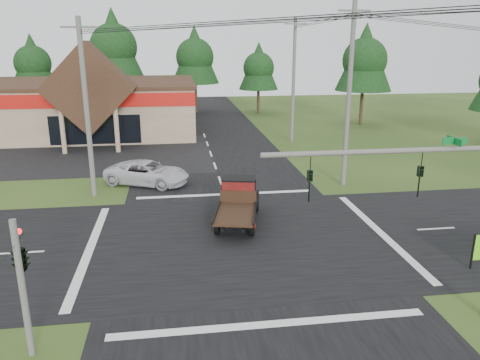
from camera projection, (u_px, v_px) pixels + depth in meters
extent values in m
plane|color=#294318|center=(241.00, 240.00, 22.36)|extent=(120.00, 120.00, 0.00)
cube|color=black|center=(241.00, 240.00, 22.36)|extent=(12.00, 120.00, 0.02)
cube|color=black|center=(241.00, 240.00, 22.36)|extent=(120.00, 12.00, 0.02)
cube|color=black|center=(40.00, 156.00, 38.51)|extent=(28.00, 14.00, 0.02)
cube|color=gray|center=(46.00, 108.00, 47.97)|extent=(30.00, 15.00, 5.00)
cube|color=#372016|center=(43.00, 83.00, 47.24)|extent=(30.40, 15.40, 0.30)
cube|color=#A2110C|center=(21.00, 102.00, 40.35)|extent=(30.00, 0.12, 1.20)
cube|color=#372016|center=(90.00, 88.00, 39.91)|extent=(7.78, 4.00, 7.78)
cylinder|color=gray|center=(63.00, 130.00, 38.95)|extent=(0.40, 0.40, 4.00)
cylinder|color=gray|center=(117.00, 129.00, 39.53)|extent=(0.40, 0.40, 4.00)
cube|color=black|center=(95.00, 130.00, 41.93)|extent=(8.00, 0.08, 2.60)
cylinder|color=#595651|center=(392.00, 151.00, 14.00)|extent=(8.00, 0.16, 0.16)
imported|color=black|center=(419.00, 182.00, 14.42)|extent=(0.16, 0.20, 1.00)
imported|color=black|center=(310.00, 186.00, 13.95)|extent=(0.16, 0.20, 1.00)
cube|color=#0C6626|center=(455.00, 141.00, 14.19)|extent=(0.80, 0.04, 0.22)
cylinder|color=#595651|center=(23.00, 290.00, 13.61)|extent=(0.20, 0.20, 4.40)
imported|color=black|center=(18.00, 240.00, 13.37)|extent=(0.53, 2.48, 1.00)
sphere|color=#FF0C0C|center=(18.00, 231.00, 13.46)|extent=(0.18, 0.18, 0.18)
cylinder|color=#595651|center=(87.00, 110.00, 27.38)|extent=(0.30, 0.30, 10.50)
cube|color=#595651|center=(79.00, 27.00, 26.05)|extent=(2.00, 0.12, 0.12)
cylinder|color=#595651|center=(349.00, 97.00, 29.38)|extent=(0.30, 0.30, 11.50)
cube|color=#595651|center=(355.00, 11.00, 27.90)|extent=(2.00, 0.12, 0.12)
cylinder|color=#595651|center=(293.00, 81.00, 42.70)|extent=(0.30, 0.30, 11.20)
cube|color=#595651|center=(295.00, 24.00, 41.27)|extent=(2.00, 0.12, 0.12)
cylinder|color=#332316|center=(37.00, 102.00, 59.04)|extent=(0.36, 0.36, 3.50)
cone|color=black|center=(32.00, 61.00, 57.59)|extent=(5.60, 5.60, 6.60)
sphere|color=black|center=(33.00, 63.00, 57.68)|extent=(4.40, 4.40, 4.40)
cylinder|color=#332316|center=(117.00, 97.00, 59.28)|extent=(0.36, 0.36, 4.55)
cone|color=black|center=(113.00, 44.00, 57.40)|extent=(7.28, 7.28, 8.58)
sphere|color=black|center=(114.00, 47.00, 57.51)|extent=(5.72, 5.72, 5.72)
cylinder|color=#332316|center=(196.00, 98.00, 61.66)|extent=(0.36, 0.36, 3.85)
cone|color=black|center=(195.00, 54.00, 60.07)|extent=(6.16, 6.16, 7.26)
sphere|color=black|center=(195.00, 57.00, 60.17)|extent=(4.84, 4.84, 4.84)
cylinder|color=#332316|center=(258.00, 101.00, 60.93)|extent=(0.36, 0.36, 3.15)
cone|color=black|center=(259.00, 66.00, 59.63)|extent=(5.04, 5.04, 5.94)
sphere|color=black|center=(259.00, 68.00, 59.71)|extent=(3.96, 3.96, 3.96)
cylinder|color=#332316|center=(361.00, 108.00, 52.68)|extent=(0.36, 0.36, 3.85)
cone|color=black|center=(365.00, 57.00, 51.09)|extent=(6.16, 6.16, 7.26)
sphere|color=black|center=(365.00, 60.00, 51.19)|extent=(4.84, 4.84, 4.84)
imported|color=silver|center=(147.00, 173.00, 30.96)|extent=(6.10, 4.58, 1.54)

